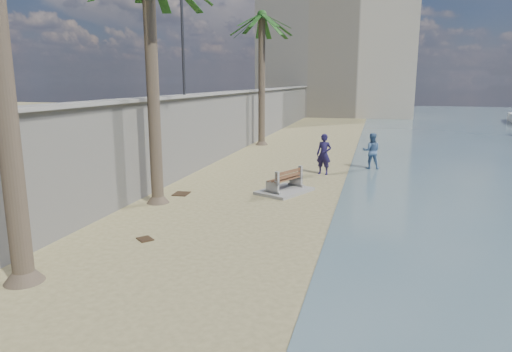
{
  "coord_description": "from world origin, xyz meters",
  "views": [
    {
      "loc": [
        3.2,
        -6.93,
        4.23
      ],
      "look_at": [
        -0.5,
        7.0,
        1.2
      ],
      "focal_mm": 32.0,
      "sensor_mm": 36.0,
      "label": 1
    }
  ],
  "objects_px": {
    "person_a": "(324,151)",
    "bench_far": "(285,183)",
    "palm_back": "(262,17)",
    "person_b": "(372,149)"
  },
  "relations": [
    {
      "from": "bench_far",
      "to": "person_b",
      "type": "bearing_deg",
      "value": 61.96
    },
    {
      "from": "bench_far",
      "to": "person_b",
      "type": "relative_size",
      "value": 1.29
    },
    {
      "from": "bench_far",
      "to": "person_a",
      "type": "xyz_separation_m",
      "value": [
        1.04,
        3.9,
        0.68
      ]
    },
    {
      "from": "palm_back",
      "to": "person_a",
      "type": "distance_m",
      "value": 12.39
    },
    {
      "from": "person_a",
      "to": "person_b",
      "type": "relative_size",
      "value": 1.1
    },
    {
      "from": "bench_far",
      "to": "person_a",
      "type": "relative_size",
      "value": 1.17
    },
    {
      "from": "palm_back",
      "to": "person_b",
      "type": "relative_size",
      "value": 4.76
    },
    {
      "from": "palm_back",
      "to": "person_b",
      "type": "xyz_separation_m",
      "value": [
        7.22,
        -6.81,
        -7.19
      ]
    },
    {
      "from": "bench_far",
      "to": "palm_back",
      "type": "height_order",
      "value": "palm_back"
    },
    {
      "from": "person_a",
      "to": "bench_far",
      "type": "bearing_deg",
      "value": -94.0
    }
  ]
}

